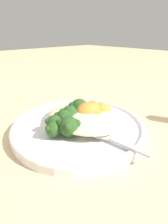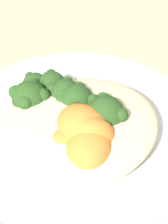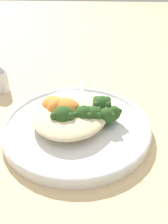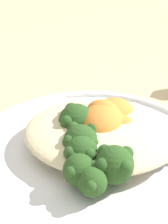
{
  "view_description": "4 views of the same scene",
  "coord_description": "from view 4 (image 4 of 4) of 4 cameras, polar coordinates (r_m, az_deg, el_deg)",
  "views": [
    {
      "loc": [
        -0.25,
        0.23,
        0.21
      ],
      "look_at": [
        0.0,
        -0.01,
        0.05
      ],
      "focal_mm": 28.0,
      "sensor_mm": 36.0,
      "label": 1
    },
    {
      "loc": [
        -0.16,
        -0.24,
        0.32
      ],
      "look_at": [
        0.01,
        -0.02,
        0.06
      ],
      "focal_mm": 60.0,
      "sensor_mm": 36.0,
      "label": 2
    },
    {
      "loc": [
        0.36,
        0.04,
        0.28
      ],
      "look_at": [
        -0.0,
        0.01,
        0.03
      ],
      "focal_mm": 35.0,
      "sensor_mm": 36.0,
      "label": 3
    },
    {
      "loc": [
        -0.03,
        0.35,
        0.28
      ],
      "look_at": [
        0.02,
        -0.02,
        0.06
      ],
      "focal_mm": 60.0,
      "sensor_mm": 36.0,
      "label": 4
    }
  ],
  "objects": [
    {
      "name": "broccoli_stalk_1",
      "position": [
        0.44,
        0.24,
        -3.4
      ],
      "size": [
        0.11,
        0.05,
        0.03
      ],
      "rotation": [
        0.0,
        0.0,
        -0.22
      ],
      "color": "#8EB25B",
      "rests_on": "plate"
    },
    {
      "name": "ground_plane",
      "position": [
        0.45,
        2.35,
        -7.98
      ],
      "size": [
        4.0,
        4.0,
        0.0
      ],
      "primitive_type": "plane",
      "color": "#D6B784"
    },
    {
      "name": "broccoli_stalk_2",
      "position": [
        0.42,
        0.42,
        -4.62
      ],
      "size": [
        0.09,
        0.05,
        0.04
      ],
      "rotation": [
        0.0,
        0.0,
        0.34
      ],
      "color": "#8EB25B",
      "rests_on": "plate"
    },
    {
      "name": "broccoli_stalk_6",
      "position": [
        0.39,
        4.92,
        -7.42
      ],
      "size": [
        0.04,
        0.09,
        0.04
      ],
      "rotation": [
        0.0,
        0.0,
        1.42
      ],
      "color": "#8EB25B",
      "rests_on": "plate"
    },
    {
      "name": "broccoli_stalk_0",
      "position": [
        0.44,
        -0.5,
        -1.76
      ],
      "size": [
        0.11,
        0.06,
        0.04
      ],
      "rotation": [
        0.0,
        0.0,
        -0.35
      ],
      "color": "#8EB25B",
      "rests_on": "plate"
    },
    {
      "name": "broccoli_stalk_4",
      "position": [
        0.39,
        1.09,
        -7.88
      ],
      "size": [
        0.07,
        0.09,
        0.03
      ],
      "rotation": [
        0.0,
        0.0,
        0.96
      ],
      "color": "#8EB25B",
      "rests_on": "plate"
    },
    {
      "name": "sweet_potato_chunk_1",
      "position": [
        0.44,
        2.72,
        -1.68
      ],
      "size": [
        0.06,
        0.07,
        0.04
      ],
      "primitive_type": "ellipsoid",
      "rotation": [
        0.0,
        0.0,
        1.43
      ],
      "color": "orange",
      "rests_on": "plate"
    },
    {
      "name": "sweet_potato_chunk_2",
      "position": [
        0.46,
        3.06,
        -0.73
      ],
      "size": [
        0.06,
        0.06,
        0.04
      ],
      "primitive_type": "ellipsoid",
      "rotation": [
        0.0,
        0.0,
        2.57
      ],
      "color": "orange",
      "rests_on": "plate"
    },
    {
      "name": "sweet_potato_chunk_0",
      "position": [
        0.47,
        4.37,
        -0.32
      ],
      "size": [
        0.07,
        0.07,
        0.04
      ],
      "primitive_type": "ellipsoid",
      "rotation": [
        0.0,
        0.0,
        0.69
      ],
      "color": "orange",
      "rests_on": "plate"
    },
    {
      "name": "broccoli_stalk_5",
      "position": [
        0.38,
        1.83,
        -9.47
      ],
      "size": [
        0.06,
        0.11,
        0.03
      ],
      "rotation": [
        0.0,
        0.0,
        1.17
      ],
      "color": "#8EB25B",
      "rests_on": "plate"
    },
    {
      "name": "spoon",
      "position": [
        0.43,
        12.37,
        -6.62
      ],
      "size": [
        0.13,
        0.03,
        0.01
      ],
      "rotation": [
        0.0,
        0.0,
        3.24
      ],
      "color": "#B7B7BC",
      "rests_on": "plate"
    },
    {
      "name": "sweet_potato_chunk_3",
      "position": [
        0.45,
        5.31,
        -2.34
      ],
      "size": [
        0.06,
        0.05,
        0.03
      ],
      "primitive_type": "ellipsoid",
      "rotation": [
        0.0,
        0.0,
        2.85
      ],
      "color": "orange",
      "rests_on": "plate"
    },
    {
      "name": "broccoli_stalk_3",
      "position": [
        0.41,
        0.93,
        -5.99
      ],
      "size": [
        0.08,
        0.07,
        0.04
      ],
      "rotation": [
        0.0,
        0.0,
        0.67
      ],
      "color": "#8EB25B",
      "rests_on": "plate"
    },
    {
      "name": "plate",
      "position": [
        0.44,
        1.09,
        -6.63
      ],
      "size": [
        0.3,
        0.3,
        0.02
      ],
      "color": "white",
      "rests_on": "ground_plane"
    },
    {
      "name": "quinoa_mound",
      "position": [
        0.44,
        2.85,
        -3.22
      ],
      "size": [
        0.18,
        0.15,
        0.03
      ],
      "primitive_type": "ellipsoid",
      "color": "beige",
      "rests_on": "plate"
    }
  ]
}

